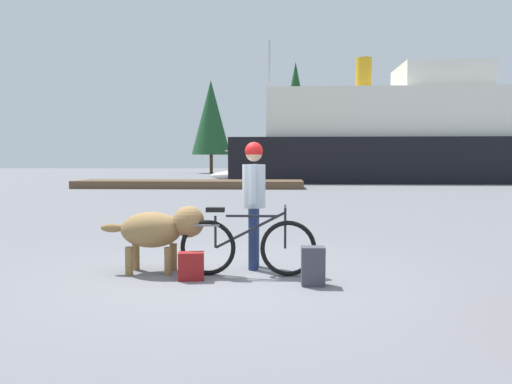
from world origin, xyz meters
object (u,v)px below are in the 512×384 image
object	(u,v)px
person_cyclist	(254,192)
sailboat_moored	(269,175)
handbag_pannier	(191,266)
backpack	(313,266)
bicycle	(247,246)
ferry_boat	(406,139)
dog	(160,229)

from	to	relation	value
person_cyclist	sailboat_moored	bearing A→B (deg)	91.11
handbag_pannier	sailboat_moored	size ratio (longest dim) A/B	0.04
person_cyclist	backpack	xyz separation A→B (m)	(0.77, -0.91, -0.83)
sailboat_moored	bicycle	bearing A→B (deg)	-89.05
bicycle	handbag_pannier	bearing A→B (deg)	-158.40
person_cyclist	ferry_boat	xyz separation A→B (m)	(8.94, 28.10, 1.92)
dog	backpack	distance (m)	2.12
bicycle	sailboat_moored	bearing A→B (deg)	90.95
dog	sailboat_moored	size ratio (longest dim) A/B	0.15
backpack	ferry_boat	distance (m)	30.26
dog	backpack	bearing A→B (deg)	-15.49
dog	handbag_pannier	world-z (taller)	dog
backpack	sailboat_moored	size ratio (longest dim) A/B	0.05
bicycle	ferry_boat	world-z (taller)	ferry_boat
bicycle	person_cyclist	size ratio (longest dim) A/B	1.01
backpack	sailboat_moored	world-z (taller)	sailboat_moored
backpack	ferry_boat	xyz separation A→B (m)	(8.17, 29.00, 2.75)
handbag_pannier	ferry_boat	world-z (taller)	ferry_boat
ferry_boat	bicycle	bearing A→B (deg)	-107.51
bicycle	dog	bearing A→B (deg)	174.79
backpack	handbag_pannier	distance (m)	1.53
bicycle	dog	distance (m)	1.20
bicycle	handbag_pannier	world-z (taller)	bicycle
person_cyclist	dog	distance (m)	1.38
dog	backpack	size ratio (longest dim) A/B	2.99
bicycle	person_cyclist	world-z (taller)	person_cyclist
person_cyclist	backpack	size ratio (longest dim) A/B	3.74
bicycle	backpack	size ratio (longest dim) A/B	3.79
backpack	ferry_boat	world-z (taller)	ferry_boat
dog	person_cyclist	bearing A→B (deg)	15.68
person_cyclist	handbag_pannier	size ratio (longest dim) A/B	4.99
dog	bicycle	bearing A→B (deg)	-5.21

